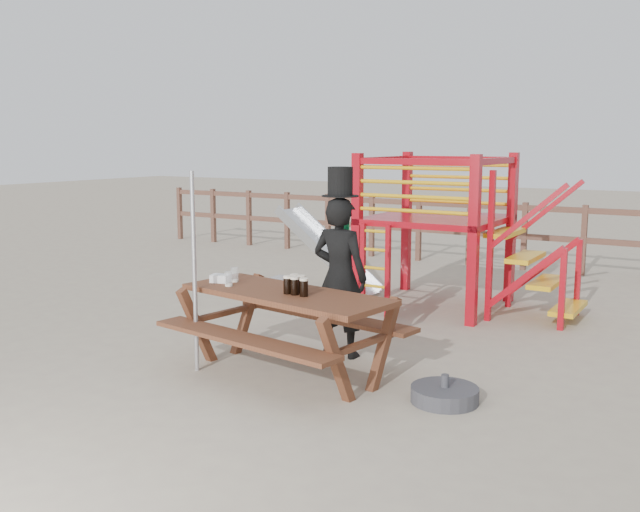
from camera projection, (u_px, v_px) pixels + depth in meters
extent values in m
plane|color=tan|center=(276.00, 375.00, 6.94)|extent=(60.00, 60.00, 0.00)
cube|color=brown|center=(497.00, 207.00, 12.69)|extent=(15.00, 0.06, 0.10)
cube|color=brown|center=(496.00, 235.00, 12.77)|extent=(15.00, 0.06, 0.10)
cube|color=brown|center=(180.00, 213.00, 16.58)|extent=(0.09, 0.09, 1.20)
cube|color=brown|center=(213.00, 216.00, 16.07)|extent=(0.09, 0.09, 1.20)
cube|color=brown|center=(249.00, 218.00, 15.56)|extent=(0.09, 0.09, 1.20)
cube|color=brown|center=(287.00, 221.00, 15.05)|extent=(0.09, 0.09, 1.20)
cube|color=brown|center=(328.00, 223.00, 14.55)|extent=(0.09, 0.09, 1.20)
cube|color=brown|center=(372.00, 226.00, 14.04)|extent=(0.09, 0.09, 1.20)
cube|color=brown|center=(419.00, 229.00, 13.53)|extent=(0.09, 0.09, 1.20)
cube|color=brown|center=(469.00, 233.00, 13.02)|extent=(0.09, 0.09, 1.20)
cube|color=brown|center=(524.00, 236.00, 12.52)|extent=(0.09, 0.09, 1.20)
cube|color=brown|center=(584.00, 240.00, 12.01)|extent=(0.09, 0.09, 1.20)
cube|color=#AA0B16|center=(357.00, 233.00, 9.45)|extent=(0.12, 0.12, 2.10)
cube|color=#AA0B16|center=(474.00, 241.00, 8.63)|extent=(0.12, 0.12, 2.10)
cube|color=#AA0B16|center=(407.00, 221.00, 10.80)|extent=(0.12, 0.12, 2.10)
cube|color=#AA0B16|center=(511.00, 228.00, 9.99)|extent=(0.12, 0.12, 2.10)
cube|color=#AA0B16|center=(437.00, 219.00, 9.69)|extent=(1.72, 1.72, 0.08)
cube|color=#AA0B16|center=(414.00, 162.00, 8.89)|extent=(1.60, 0.08, 0.08)
cube|color=#AA0B16|center=(459.00, 159.00, 10.24)|extent=(1.60, 0.08, 0.08)
cube|color=#AA0B16|center=(384.00, 159.00, 9.97)|extent=(0.08, 1.60, 0.08)
cube|color=#AA0B16|center=(497.00, 161.00, 9.16)|extent=(0.08, 1.60, 0.08)
cylinder|color=#EBAD13|center=(413.00, 211.00, 8.99)|extent=(1.50, 0.05, 0.05)
cylinder|color=#EBAD13|center=(458.00, 202.00, 10.34)|extent=(1.50, 0.05, 0.05)
cylinder|color=#EBAD13|center=(413.00, 197.00, 8.96)|extent=(1.50, 0.05, 0.05)
cylinder|color=#EBAD13|center=(458.00, 190.00, 10.31)|extent=(1.50, 0.05, 0.05)
cylinder|color=#EBAD13|center=(414.00, 182.00, 8.93)|extent=(1.50, 0.05, 0.05)
cylinder|color=#EBAD13|center=(458.00, 177.00, 10.29)|extent=(1.50, 0.05, 0.05)
cylinder|color=#EBAD13|center=(414.00, 168.00, 8.90)|extent=(1.50, 0.05, 0.05)
cylinder|color=#EBAD13|center=(459.00, 165.00, 10.26)|extent=(1.50, 0.05, 0.05)
cube|color=#AA0B16|center=(363.00, 269.00, 9.30)|extent=(0.06, 0.06, 1.20)
cube|color=#AA0B16|center=(388.00, 272.00, 9.12)|extent=(0.06, 0.06, 1.20)
cylinder|color=#EBAD13|center=(375.00, 304.00, 9.28)|extent=(0.36, 0.04, 0.04)
cylinder|color=#EBAD13|center=(375.00, 286.00, 9.25)|extent=(0.36, 0.04, 0.04)
cylinder|color=#EBAD13|center=(375.00, 268.00, 9.21)|extent=(0.36, 0.04, 0.04)
cylinder|color=#EBAD13|center=(375.00, 250.00, 9.17)|extent=(0.36, 0.04, 0.04)
cylinder|color=#EBAD13|center=(376.00, 231.00, 9.13)|extent=(0.36, 0.04, 0.04)
cube|color=#EBAD13|center=(505.00, 233.00, 9.23)|extent=(0.30, 0.90, 0.06)
cube|color=#EBAD13|center=(526.00, 257.00, 9.14)|extent=(0.30, 0.90, 0.06)
cube|color=#EBAD13|center=(547.00, 282.00, 9.04)|extent=(0.30, 0.90, 0.06)
cube|color=#EBAD13|center=(568.00, 308.00, 8.95)|extent=(0.30, 0.90, 0.06)
cube|color=#AA0B16|center=(525.00, 278.00, 8.72)|extent=(0.95, 0.08, 0.86)
cube|color=#AA0B16|center=(543.00, 267.00, 9.49)|extent=(0.95, 0.08, 0.86)
cube|color=silver|center=(329.00, 252.00, 10.65)|extent=(1.53, 0.55, 1.21)
cube|color=silver|center=(319.00, 251.00, 10.41)|extent=(1.58, 0.04, 1.28)
cube|color=silver|center=(338.00, 247.00, 10.87)|extent=(1.58, 0.04, 1.28)
cube|color=silver|center=(279.00, 280.00, 11.19)|extent=(0.35, 0.55, 0.05)
cube|color=brown|center=(286.00, 294.00, 6.83)|extent=(2.23, 1.13, 0.05)
cube|color=brown|center=(242.00, 339.00, 6.44)|extent=(2.15, 0.63, 0.04)
cube|color=brown|center=(325.00, 316.00, 7.32)|extent=(2.15, 0.63, 0.04)
cube|color=brown|center=(223.00, 321.00, 7.47)|extent=(0.29, 1.27, 0.77)
cube|color=brown|center=(361.00, 354.00, 6.32)|extent=(0.29, 1.27, 0.77)
imported|color=black|center=(340.00, 277.00, 7.45)|extent=(0.62, 0.41, 1.69)
cube|color=#0B823C|center=(346.00, 256.00, 7.53)|extent=(0.07, 0.02, 0.39)
cylinder|color=black|center=(340.00, 196.00, 7.31)|extent=(0.38, 0.38, 0.01)
cylinder|color=black|center=(340.00, 181.00, 7.29)|extent=(0.26, 0.26, 0.29)
cube|color=white|center=(346.00, 170.00, 7.38)|extent=(0.14, 0.00, 0.03)
cylinder|color=#B2B2B7|center=(194.00, 273.00, 6.92)|extent=(0.04, 0.04, 1.97)
cylinder|color=#37373C|center=(445.00, 395.00, 6.20)|extent=(0.59, 0.59, 0.14)
cylinder|color=#37373C|center=(445.00, 381.00, 6.18)|extent=(0.07, 0.07, 0.11)
cube|color=white|center=(220.00, 278.00, 7.28)|extent=(0.21, 0.18, 0.08)
cylinder|color=black|center=(288.00, 286.00, 6.73)|extent=(0.08, 0.08, 0.15)
cylinder|color=beige|center=(288.00, 277.00, 6.71)|extent=(0.08, 0.08, 0.02)
cylinder|color=black|center=(295.00, 287.00, 6.68)|extent=(0.08, 0.08, 0.15)
cylinder|color=beige|center=(295.00, 278.00, 6.66)|extent=(0.08, 0.08, 0.02)
cylinder|color=black|center=(304.00, 288.00, 6.61)|extent=(0.08, 0.08, 0.15)
cylinder|color=beige|center=(304.00, 279.00, 6.59)|extent=(0.08, 0.08, 0.02)
cylinder|color=black|center=(294.00, 284.00, 6.81)|extent=(0.08, 0.08, 0.15)
cylinder|color=beige|center=(294.00, 275.00, 6.80)|extent=(0.08, 0.08, 0.02)
cylinder|color=black|center=(301.00, 285.00, 6.75)|extent=(0.08, 0.08, 0.15)
cylinder|color=beige|center=(301.00, 276.00, 6.74)|extent=(0.08, 0.08, 0.02)
cylinder|color=silver|center=(235.00, 275.00, 7.30)|extent=(0.08, 0.08, 0.15)
cylinder|color=beige|center=(235.00, 281.00, 7.31)|extent=(0.07, 0.07, 0.02)
cylinder|color=silver|center=(229.00, 279.00, 7.07)|extent=(0.08, 0.08, 0.15)
cylinder|color=beige|center=(229.00, 285.00, 7.08)|extent=(0.07, 0.07, 0.02)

